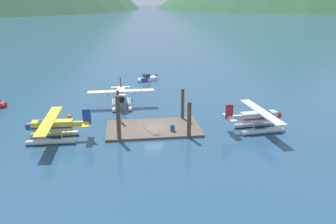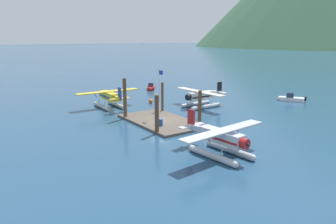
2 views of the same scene
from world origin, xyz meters
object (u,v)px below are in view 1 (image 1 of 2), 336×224
object	(u,v)px
flagpole	(142,96)
mooring_buoy	(69,117)
seaplane_yellow_port_aft	(52,128)
boat_white_open_north	(147,79)
fuel_drum	(173,128)
seaplane_cream_bow_left	(121,97)
seaplane_silver_stbd_aft	(259,119)

from	to	relation	value
flagpole	mooring_buoy	bearing A→B (deg)	154.98
seaplane_yellow_port_aft	boat_white_open_north	bearing A→B (deg)	65.06
fuel_drum	seaplane_cream_bow_left	world-z (taller)	seaplane_cream_bow_left
fuel_drum	boat_white_open_north	xyz separation A→B (m)	(-1.23, 28.87, -0.25)
fuel_drum	seaplane_cream_bow_left	distance (m)	13.79
flagpole	mooring_buoy	distance (m)	12.14
mooring_buoy	seaplane_yellow_port_aft	xyz separation A→B (m)	(-0.80, -7.47, 1.22)
flagpole	fuel_drum	size ratio (longest dim) A/B	7.63
fuel_drum	seaplane_yellow_port_aft	bearing A→B (deg)	-178.60
flagpole	seaplane_silver_stbd_aft	world-z (taller)	flagpole
flagpole	seaplane_cream_bow_left	bearing A→B (deg)	106.10
seaplane_cream_bow_left	boat_white_open_north	distance (m)	17.60
mooring_buoy	fuel_drum	bearing A→B (deg)	-26.86
fuel_drum	seaplane_yellow_port_aft	size ratio (longest dim) A/B	0.08
seaplane_cream_bow_left	seaplane_silver_stbd_aft	distance (m)	21.82
fuel_drum	seaplane_silver_stbd_aft	distance (m)	11.36
mooring_buoy	seaplane_silver_stbd_aft	size ratio (longest dim) A/B	0.07
seaplane_cream_bow_left	boat_white_open_north	xyz separation A→B (m)	(5.28, 16.75, -1.09)
mooring_buoy	seaplane_silver_stbd_aft	distance (m)	26.47
flagpole	boat_white_open_north	world-z (taller)	flagpole
flagpole	seaplane_silver_stbd_aft	bearing A→B (deg)	-10.30
flagpole	boat_white_open_north	bearing A→B (deg)	84.77
seaplane_yellow_port_aft	seaplane_silver_stbd_aft	bearing A→B (deg)	-0.20
flagpole	mooring_buoy	size ratio (longest dim) A/B	9.32
flagpole	fuel_drum	distance (m)	5.67
flagpole	seaplane_yellow_port_aft	distance (m)	11.82
seaplane_yellow_port_aft	seaplane_cream_bow_left	bearing A→B (deg)	56.34
fuel_drum	boat_white_open_north	bearing A→B (deg)	92.44
mooring_buoy	seaplane_yellow_port_aft	world-z (taller)	seaplane_yellow_port_aft
seaplane_cream_bow_left	seaplane_yellow_port_aft	world-z (taller)	same
seaplane_yellow_port_aft	fuel_drum	bearing A→B (deg)	1.40
flagpole	seaplane_cream_bow_left	xyz separation A→B (m)	(-2.85, 9.86, -2.85)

